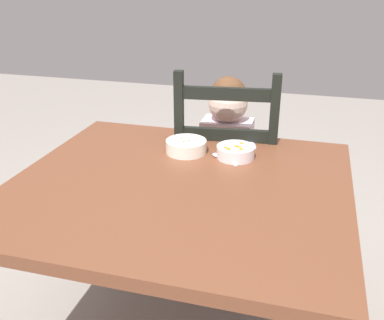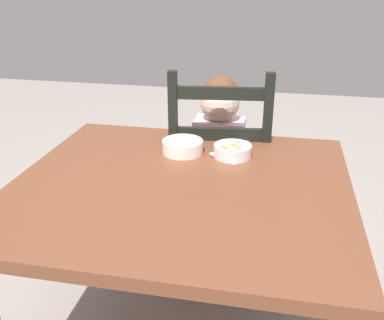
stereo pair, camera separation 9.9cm
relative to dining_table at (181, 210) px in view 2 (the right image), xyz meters
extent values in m
cube|color=brown|center=(0.00, 0.00, 0.08)|extent=(1.10, 1.00, 0.04)
cylinder|color=brown|center=(-0.48, 0.43, -0.28)|extent=(0.07, 0.07, 0.68)
cylinder|color=brown|center=(0.48, 0.43, -0.28)|extent=(0.07, 0.07, 0.68)
cube|color=black|center=(0.05, 0.60, -0.19)|extent=(0.47, 0.47, 0.02)
cube|color=black|center=(0.21, 0.81, -0.41)|extent=(0.04, 0.04, 0.42)
cube|color=black|center=(-0.17, 0.77, -0.41)|extent=(0.04, 0.04, 0.42)
cube|color=black|center=(0.26, 0.44, -0.41)|extent=(0.04, 0.04, 0.42)
cube|color=black|center=(-0.12, 0.39, -0.41)|extent=(0.04, 0.04, 0.42)
cube|color=black|center=(0.26, 0.44, 0.10)|extent=(0.04, 0.04, 0.57)
cube|color=black|center=(-0.12, 0.39, 0.10)|extent=(0.04, 0.04, 0.57)
cube|color=black|center=(0.07, 0.41, 0.30)|extent=(0.36, 0.07, 0.05)
cube|color=black|center=(0.07, 0.41, 0.13)|extent=(0.36, 0.07, 0.05)
cube|color=silver|center=(0.05, 0.57, -0.02)|extent=(0.22, 0.14, 0.32)
sphere|color=beige|center=(0.05, 0.57, 0.22)|extent=(0.17, 0.17, 0.17)
sphere|color=brown|center=(0.05, 0.57, 0.25)|extent=(0.16, 0.16, 0.16)
cylinder|color=#3F4C72|center=(-0.01, 0.45, -0.40)|extent=(0.07, 0.07, 0.44)
cylinder|color=#3F4C72|center=(0.10, 0.45, -0.40)|extent=(0.07, 0.07, 0.44)
cylinder|color=silver|center=(-0.08, 0.47, 0.06)|extent=(0.06, 0.24, 0.13)
cylinder|color=silver|center=(0.18, 0.47, 0.06)|extent=(0.06, 0.24, 0.13)
cylinder|color=white|center=(-0.05, 0.25, 0.13)|extent=(0.15, 0.15, 0.05)
cylinder|color=white|center=(-0.05, 0.25, 0.11)|extent=(0.07, 0.07, 0.01)
cylinder|color=#488C29|center=(-0.05, 0.25, 0.14)|extent=(0.13, 0.13, 0.03)
sphere|color=#538929|center=(-0.07, 0.27, 0.15)|extent=(0.01, 0.01, 0.01)
sphere|color=#51842E|center=(-0.05, 0.23, 0.15)|extent=(0.01, 0.01, 0.01)
sphere|color=#489428|center=(-0.04, 0.25, 0.15)|extent=(0.01, 0.01, 0.01)
cylinder|color=white|center=(0.14, 0.25, 0.13)|extent=(0.14, 0.14, 0.05)
cylinder|color=white|center=(0.14, 0.25, 0.11)|extent=(0.06, 0.06, 0.01)
cylinder|color=orange|center=(0.14, 0.25, 0.13)|extent=(0.12, 0.12, 0.02)
cube|color=orange|center=(0.14, 0.25, 0.15)|extent=(0.02, 0.02, 0.01)
cube|color=orange|center=(0.12, 0.22, 0.15)|extent=(0.02, 0.02, 0.01)
cube|color=orange|center=(0.11, 0.23, 0.15)|extent=(0.02, 0.02, 0.01)
cube|color=orange|center=(0.16, 0.23, 0.15)|extent=(0.02, 0.02, 0.01)
cube|color=orange|center=(0.16, 0.25, 0.15)|extent=(0.02, 0.02, 0.01)
cube|color=orange|center=(0.16, 0.29, 0.15)|extent=(0.02, 0.02, 0.01)
cube|color=silver|center=(0.13, 0.20, 0.11)|extent=(0.08, 0.07, 0.00)
ellipsoid|color=silver|center=(0.07, 0.25, 0.11)|extent=(0.05, 0.05, 0.01)
camera|label=1|loc=(0.39, -1.25, 0.75)|focal=41.58mm
camera|label=2|loc=(0.30, -1.28, 0.75)|focal=41.58mm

